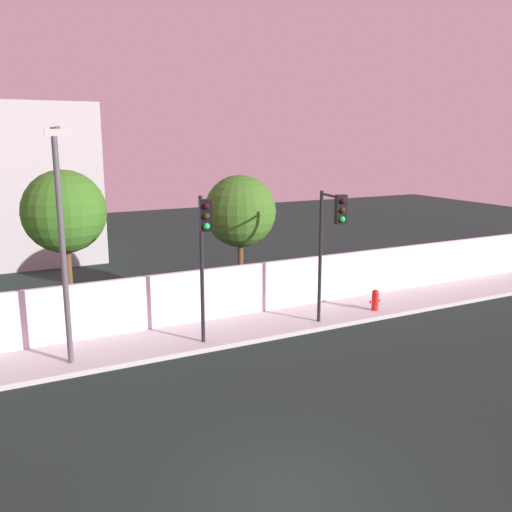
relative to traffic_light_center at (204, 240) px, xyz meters
name	(u,v)px	position (x,y,z in m)	size (l,w,h in m)	color
ground_plane	(286,498)	(-1.28, -7.02, -3.47)	(80.00, 80.00, 0.00)	black
sidewalk	(154,344)	(-1.28, 1.18, -3.40)	(36.00, 2.40, 0.15)	#B7B7B7
perimeter_wall	(141,303)	(-1.28, 2.47, -2.42)	(36.00, 0.18, 1.80)	silver
traffic_light_center	(204,240)	(0.00, 0.00, 0.00)	(0.46, 1.21, 4.55)	black
traffic_light_right	(331,230)	(4.28, -0.23, -0.01)	(0.44, 1.64, 4.51)	black
street_lamp_curbside	(62,229)	(-3.84, 0.43, 0.56)	(0.62, 2.11, 6.49)	#4C4C51
fire_hydrant	(375,299)	(6.92, 0.63, -2.90)	(0.44, 0.26, 0.79)	red
roadside_tree_midright	(64,212)	(-3.27, 3.92, 0.54)	(2.70, 2.70, 5.38)	brown
roadside_tree_rightmost	(240,212)	(3.02, 3.92, 0.18)	(2.70, 2.70, 5.02)	brown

